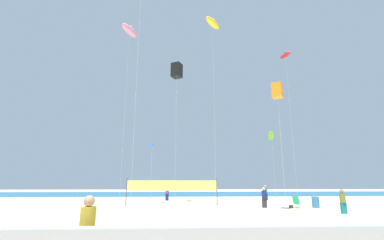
{
  "coord_description": "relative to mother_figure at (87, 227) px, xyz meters",
  "views": [
    {
      "loc": [
        -1.55,
        -16.5,
        2.03
      ],
      "look_at": [
        -0.07,
        8.85,
        7.99
      ],
      "focal_mm": 24.76,
      "sensor_mm": 36.0,
      "label": 1
    }
  ],
  "objects": [
    {
      "name": "kite_lime_delta",
      "position": [
        15.46,
        28.33,
        7.42
      ],
      "size": [
        0.57,
        1.43,
        9.03
      ],
      "color": "silver",
      "rests_on": "ground"
    },
    {
      "name": "folding_beach_chair",
      "position": [
        11.99,
        14.42,
        -0.44
      ],
      "size": [
        0.52,
        0.65,
        0.89
      ],
      "rotation": [
        0.0,
        0.0,
        -0.38
      ],
      "color": "#1E8C4C",
      "rests_on": "ground"
    },
    {
      "name": "kite_red_inflatable",
      "position": [
        17.12,
        25.48,
        18.2
      ],
      "size": [
        1.38,
        1.83,
        19.61
      ],
      "color": "silver",
      "rests_on": "ground"
    },
    {
      "name": "volleyball_net",
      "position": [
        1.91,
        17.58,
        0.73
      ],
      "size": [
        8.27,
        0.35,
        2.4
      ],
      "color": "#4C4C51",
      "rests_on": "ground"
    },
    {
      "name": "kite_yellow_inflatable",
      "position": [
        6.24,
        19.93,
        19.19
      ],
      "size": [
        2.25,
        2.16,
        20.74
      ],
      "color": "silver",
      "rests_on": "ground"
    },
    {
      "name": "kite_blue_diamond",
      "position": [
        -0.58,
        23.52,
        5.3
      ],
      "size": [
        0.73,
        0.71,
        6.43
      ],
      "color": "silver",
      "rests_on": "ground"
    },
    {
      "name": "ground_plane",
      "position": [
        3.8,
        9.2,
        -0.9
      ],
      "size": [
        120.0,
        120.0,
        0.0
      ],
      "primitive_type": "plane",
      "color": "beige"
    },
    {
      "name": "beachgoer_teal_shirt",
      "position": [
        12.5,
        23.54,
        -0.01
      ],
      "size": [
        0.38,
        0.38,
        1.67
      ],
      "rotation": [
        0.0,
        0.0,
        4.23
      ],
      "color": "navy",
      "rests_on": "ground"
    },
    {
      "name": "kite_orange_box",
      "position": [
        10.01,
        11.82,
        8.06
      ],
      "size": [
        1.0,
        1.0,
        9.56
      ],
      "color": "silver",
      "rests_on": "ground"
    },
    {
      "name": "ocean_band",
      "position": [
        3.8,
        41.63,
        -0.9
      ],
      "size": [
        120.0,
        20.0,
        0.01
      ],
      "primitive_type": "cube",
      "color": "#1E6B99",
      "rests_on": "ground"
    },
    {
      "name": "kite_black_box",
      "position": [
        2.15,
        19.01,
        12.72
      ],
      "size": [
        1.31,
        1.31,
        14.4
      ],
      "color": "silver",
      "rests_on": "ground"
    },
    {
      "name": "beachgoer_olive_shirt",
      "position": [
        13.3,
        10.36,
        -0.07
      ],
      "size": [
        0.36,
        0.36,
        1.57
      ],
      "rotation": [
        0.0,
        0.0,
        3.84
      ],
      "color": "#19727A",
      "rests_on": "ground"
    },
    {
      "name": "beachgoer_navy_shirt",
      "position": [
        9.43,
        14.74,
        -0.05
      ],
      "size": [
        0.37,
        0.37,
        1.61
      ],
      "rotation": [
        0.0,
        0.0,
        4.4
      ],
      "color": "#2D2D33",
      "rests_on": "ground"
    },
    {
      "name": "kite_pink_inflatable",
      "position": [
        -3.88,
        23.0,
        19.72
      ],
      "size": [
        2.26,
        2.95,
        21.39
      ],
      "color": "silver",
      "rests_on": "ground"
    },
    {
      "name": "mother_figure",
      "position": [
        0.0,
        0.0,
        0.0
      ],
      "size": [
        0.39,
        0.39,
        1.69
      ],
      "rotation": [
        0.0,
        0.0,
        0.26
      ],
      "color": "#99B28C",
      "rests_on": "ground"
    },
    {
      "name": "beachgoer_plum_shirt",
      "position": [
        1.24,
        23.85,
        -0.03
      ],
      "size": [
        0.37,
        0.37,
        1.63
      ],
      "rotation": [
        0.0,
        0.0,
        1.98
      ],
      "color": "navy",
      "rests_on": "ground"
    },
    {
      "name": "trash_barrel",
      "position": [
        13.53,
        14.42,
        -0.47
      ],
      "size": [
        0.56,
        0.56,
        0.87
      ],
      "primitive_type": "cylinder",
      "color": "teal",
      "rests_on": "ground"
    },
    {
      "name": "beach_handbag",
      "position": [
        11.38,
        14.18,
        -0.78
      ],
      "size": [
        0.31,
        0.15,
        0.25
      ],
      "primitive_type": "cube",
      "color": "#2D2D33",
      "rests_on": "ground"
    }
  ]
}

